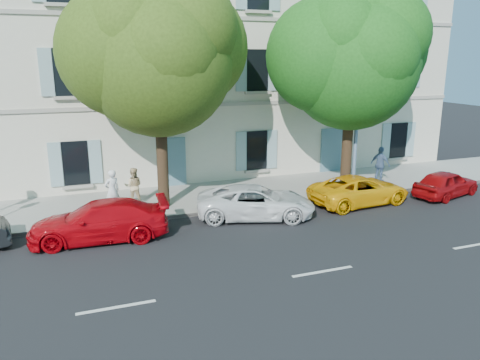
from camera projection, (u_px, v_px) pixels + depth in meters
name	position (u px, v px, depth m)	size (l,w,h in m)	color
ground	(269.00, 228.00, 17.59)	(90.00, 90.00, 0.00)	black
sidewalk	(230.00, 194.00, 21.62)	(36.00, 4.50, 0.15)	#A09E96
kerb	(247.00, 208.00, 19.64)	(36.00, 0.16, 0.16)	#9E998E
building	(195.00, 62.00, 25.34)	(28.00, 7.00, 12.00)	beige
car_red_coupe	(99.00, 221.00, 16.26)	(1.93, 4.74, 1.38)	#B9050E
car_white_coupe	(256.00, 202.00, 18.55)	(2.15, 4.67, 1.30)	white
car_yellow_supercar	(359.00, 190.00, 20.33)	(2.08, 4.51, 1.25)	#FFB30A
car_red_hatchback	(446.00, 184.00, 21.40)	(1.45, 3.62, 1.23)	#9D090C
tree_left	(158.00, 61.00, 18.15)	(5.93, 5.93, 9.19)	#3A2819
tree_right	(352.00, 64.00, 20.55)	(5.85, 5.85, 9.02)	#3A2819
street_lamp	(361.00, 88.00, 20.70)	(0.35, 1.80, 8.40)	#7293BF
pedestrian_a	(112.00, 191.00, 18.74)	(0.63, 0.42, 1.74)	white
pedestrian_b	(134.00, 186.00, 19.79)	(0.76, 0.59, 1.57)	#D5BA88
pedestrian_c	(380.00, 165.00, 23.26)	(1.05, 0.44, 1.79)	slate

